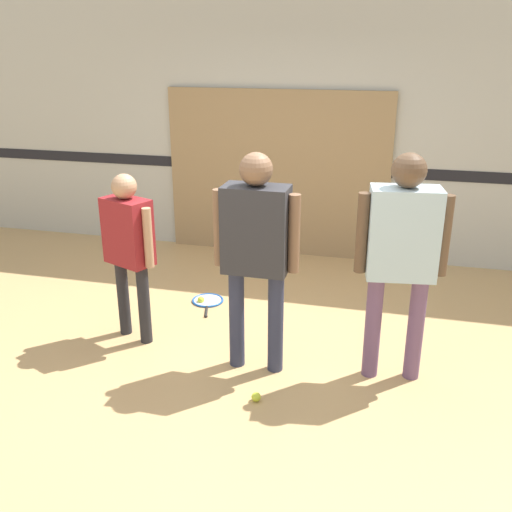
# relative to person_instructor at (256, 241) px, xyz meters

# --- Properties ---
(ground_plane) EXTENTS (16.00, 16.00, 0.00)m
(ground_plane) POSITION_rel_person_instructor_xyz_m (-0.19, 0.06, -1.03)
(ground_plane) COLOR tan
(wall_back) EXTENTS (16.00, 0.07, 3.20)m
(wall_back) POSITION_rel_person_instructor_xyz_m (-0.19, 2.64, 0.57)
(wall_back) COLOR beige
(wall_back) RESTS_ON ground_plane
(wall_panel) EXTENTS (2.55, 0.05, 1.89)m
(wall_panel) POSITION_rel_person_instructor_xyz_m (-0.40, 2.58, -0.09)
(wall_panel) COLOR #9E7F56
(wall_panel) RESTS_ON ground_plane
(person_instructor) EXTENTS (0.63, 0.26, 1.67)m
(person_instructor) POSITION_rel_person_instructor_xyz_m (0.00, 0.00, 0.00)
(person_instructor) COLOR #2D334C
(person_instructor) RESTS_ON ground_plane
(person_student_left) EXTENTS (0.50, 0.36, 1.41)m
(person_student_left) POSITION_rel_person_instructor_xyz_m (-1.11, 0.21, -0.16)
(person_student_left) COLOR #232328
(person_student_left) RESTS_ON ground_plane
(person_student_right) EXTENTS (0.64, 0.32, 1.69)m
(person_student_right) POSITION_rel_person_instructor_xyz_m (1.01, 0.13, 0.01)
(person_student_right) COLOR #6B4C70
(person_student_right) RESTS_ON ground_plane
(racket_spare_on_floor) EXTENTS (0.38, 0.54, 0.03)m
(racket_spare_on_floor) POSITION_rel_person_instructor_xyz_m (-0.74, 1.02, -1.02)
(racket_spare_on_floor) COLOR blue
(racket_spare_on_floor) RESTS_ON ground_plane
(tennis_ball_near_instructor) EXTENTS (0.07, 0.07, 0.07)m
(tennis_ball_near_instructor) POSITION_rel_person_instructor_xyz_m (0.11, -0.44, -1.00)
(tennis_ball_near_instructor) COLOR #CCE038
(tennis_ball_near_instructor) RESTS_ON ground_plane
(tennis_ball_by_spare_racket) EXTENTS (0.07, 0.07, 0.07)m
(tennis_ball_by_spare_racket) POSITION_rel_person_instructor_xyz_m (-0.80, 0.99, -1.00)
(tennis_ball_by_spare_racket) COLOR #CCE038
(tennis_ball_by_spare_racket) RESTS_ON ground_plane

